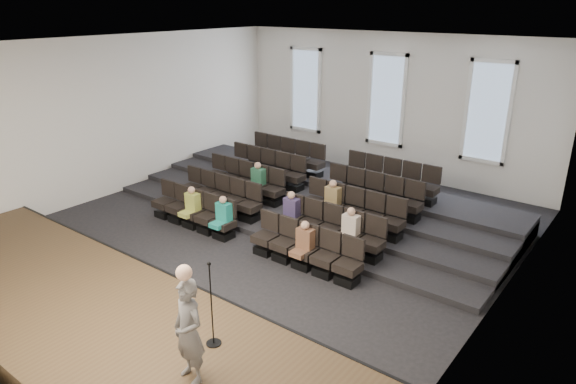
# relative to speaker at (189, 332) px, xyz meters

# --- Properties ---
(ground) EXTENTS (14.00, 14.00, 0.00)m
(ground) POSITION_rel_speaker_xyz_m (-3.16, 5.24, -1.35)
(ground) COLOR black
(ground) RESTS_ON ground
(ceiling) EXTENTS (12.00, 14.00, 0.02)m
(ceiling) POSITION_rel_speaker_xyz_m (-3.16, 5.24, 3.66)
(ceiling) COLOR white
(ceiling) RESTS_ON ground
(wall_back) EXTENTS (12.00, 0.04, 5.00)m
(wall_back) POSITION_rel_speaker_xyz_m (-3.16, 12.26, 1.15)
(wall_back) COLOR silver
(wall_back) RESTS_ON ground
(wall_left) EXTENTS (0.04, 14.00, 5.00)m
(wall_left) POSITION_rel_speaker_xyz_m (-9.18, 5.24, 1.15)
(wall_left) COLOR silver
(wall_left) RESTS_ON ground
(wall_right) EXTENTS (0.04, 14.00, 5.00)m
(wall_right) POSITION_rel_speaker_xyz_m (2.86, 5.24, 1.15)
(wall_right) COLOR silver
(wall_right) RESTS_ON ground
(stage) EXTENTS (11.80, 3.60, 0.50)m
(stage) POSITION_rel_speaker_xyz_m (-3.16, 0.14, -1.10)
(stage) COLOR #41301B
(stage) RESTS_ON ground
(stage_lip) EXTENTS (11.80, 0.06, 0.52)m
(stage_lip) POSITION_rel_speaker_xyz_m (-3.16, 1.91, -1.10)
(stage_lip) COLOR black
(stage_lip) RESTS_ON ground
(risers) EXTENTS (11.80, 4.80, 0.60)m
(risers) POSITION_rel_speaker_xyz_m (-3.16, 8.41, -1.15)
(risers) COLOR black
(risers) RESTS_ON ground
(seating_rows) EXTENTS (6.80, 4.70, 1.67)m
(seating_rows) POSITION_rel_speaker_xyz_m (-3.16, 6.78, -0.67)
(seating_rows) COLOR black
(seating_rows) RESTS_ON ground
(windows) EXTENTS (8.44, 0.10, 3.24)m
(windows) POSITION_rel_speaker_xyz_m (-3.16, 12.19, 1.35)
(windows) COLOR white
(windows) RESTS_ON wall_back
(audience) EXTENTS (4.85, 2.64, 1.10)m
(audience) POSITION_rel_speaker_xyz_m (-2.80, 5.54, -0.54)
(audience) COLOR #A4AD45
(audience) RESTS_ON seating_rows
(speaker) EXTENTS (0.68, 0.50, 1.70)m
(speaker) POSITION_rel_speaker_xyz_m (0.00, 0.00, 0.00)
(speaker) COLOR #565351
(speaker) RESTS_ON stage
(mic_stand) EXTENTS (0.26, 0.26, 1.57)m
(mic_stand) POSITION_rel_speaker_xyz_m (-0.35, 0.81, -0.38)
(mic_stand) COLOR black
(mic_stand) RESTS_ON stage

